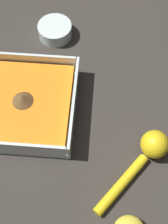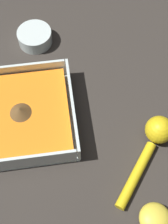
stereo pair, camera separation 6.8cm
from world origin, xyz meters
The scene contains 5 objects.
ground_plane centered at (0.00, 0.00, 0.00)m, with size 4.00×4.00×0.00m, color #332D28.
square_dish centered at (0.01, 0.00, 0.02)m, with size 0.23×0.23×0.06m.
spice_bowl centered at (0.24, -0.04, 0.02)m, with size 0.09×0.09×0.04m.
lemon_squeezer centered at (-0.08, -0.27, 0.03)m, with size 0.18×0.15×0.06m.
lemon_half centered at (-0.24, -0.24, 0.02)m, with size 0.06×0.06×0.03m.
Camera 2 is at (-0.31, -0.09, 0.63)m, focal length 50.00 mm.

